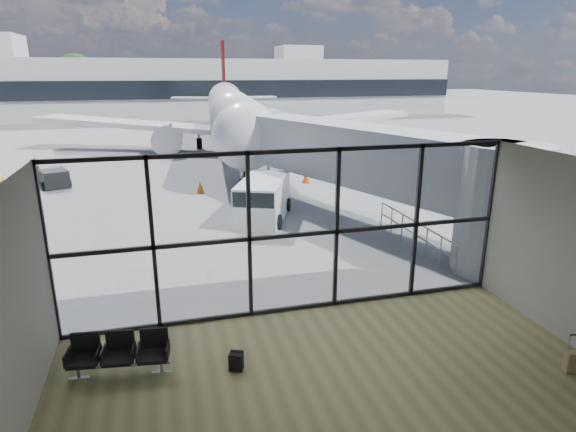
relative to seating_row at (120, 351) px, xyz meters
name	(u,v)px	position (x,y,z in m)	size (l,w,h in m)	color
ground	(191,135)	(4.44, 41.81, -0.53)	(220.00, 220.00, 0.00)	slate
lounge_shell	(370,299)	(4.44, -2.99, 2.12)	(12.02, 8.01, 4.51)	#676341
glass_curtain_wall	(294,233)	(4.44, 1.81, 1.72)	(12.10, 0.12, 4.50)	white
jet_bridge	(360,160)	(9.34, 8.89, 2.23)	(8.00, 16.50, 4.33)	#999B9E
apron_railing	(414,230)	(10.04, 5.31, 0.19)	(0.06, 5.46, 1.11)	gray
far_terminal	(175,87)	(3.85, 63.78, 3.68)	(80.00, 12.20, 11.00)	#BABBB6
tree_4	(34,79)	(-16.56, 73.81, 4.73)	(5.61, 5.61, 8.07)	#382619
tree_5	(76,75)	(-10.56, 73.81, 5.35)	(6.27, 6.27, 9.03)	#382619
seating_row	(120,351)	(0.00, 0.00, 0.00)	(2.13, 0.87, 0.95)	gray
backpack	(236,362)	(2.45, -0.59, -0.31)	(0.36, 0.35, 0.45)	black
suitcase	(573,362)	(9.58, -2.56, -0.26)	(0.36, 0.29, 0.88)	olive
airliner	(231,112)	(7.34, 32.31, 2.43)	(32.43, 37.67, 9.71)	silver
service_van	(263,199)	(5.40, 10.38, 0.40)	(3.28, 4.52, 1.80)	white
belt_loader	(52,175)	(-5.00, 20.21, 0.05)	(2.47, 3.95, 1.73)	black
traffic_cone_b	(200,187)	(3.14, 16.14, -0.22)	(0.45, 0.45, 0.64)	orange
traffic_cone_c	(306,177)	(9.44, 17.01, -0.22)	(0.45, 0.45, 0.65)	#E83D0C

